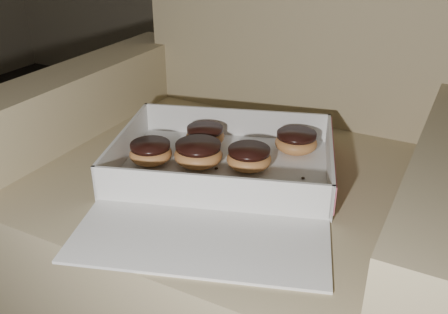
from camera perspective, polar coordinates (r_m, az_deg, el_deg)
armchair at (r=1.11m, az=2.30°, el=-5.54°), size 0.92×0.78×0.96m
bakery_box at (r=0.94m, az=-0.22°, el=-1.97°), size 0.54×0.58×0.07m
donut_a at (r=0.98m, az=-2.95°, el=0.40°), size 0.10×0.10×0.05m
donut_b at (r=1.00m, az=-8.38°, el=0.54°), size 0.08×0.08×0.04m
donut_c at (r=0.97m, az=2.87°, el=-0.09°), size 0.09×0.09×0.04m
donut_d at (r=1.04m, az=8.24°, el=1.76°), size 0.09×0.09×0.04m
donut_e at (r=1.06m, az=-2.18°, el=2.49°), size 0.08×0.08×0.04m
crumb_a at (r=0.91m, az=2.25°, el=-3.49°), size 0.01×0.01×0.00m
crumb_b at (r=0.92m, az=7.57°, el=-3.17°), size 0.01×0.01×0.00m
crumb_c at (r=0.97m, az=-0.88°, el=-1.31°), size 0.01×0.01×0.00m
crumb_d at (r=0.86m, az=7.53°, el=-5.66°), size 0.01×0.01×0.00m
crumb_e at (r=0.95m, az=9.02°, el=-2.39°), size 0.01×0.01×0.00m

